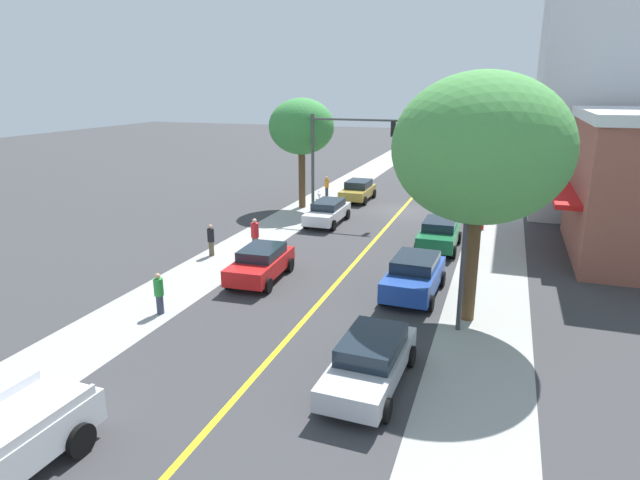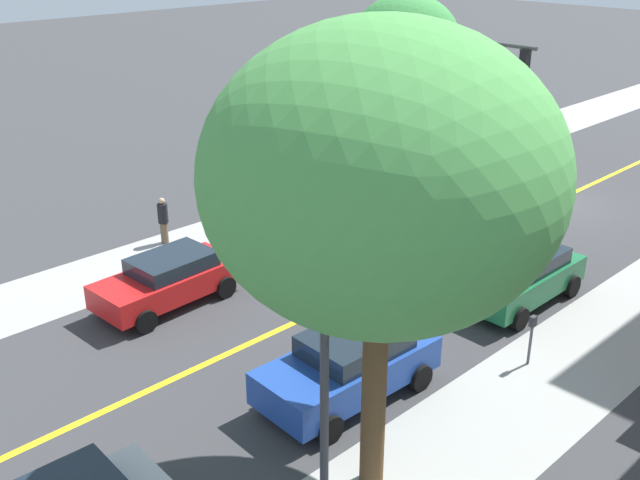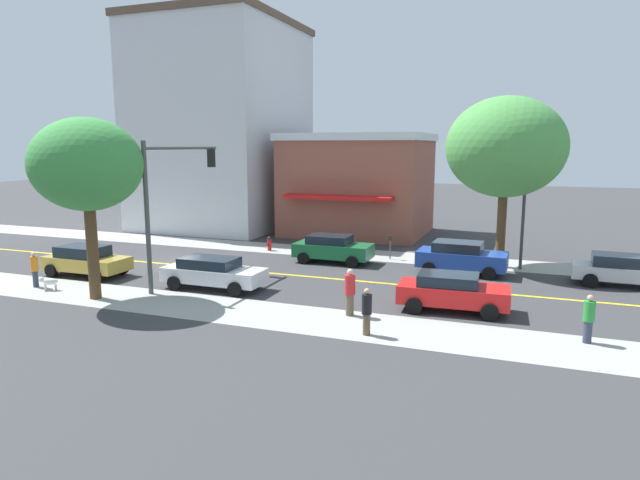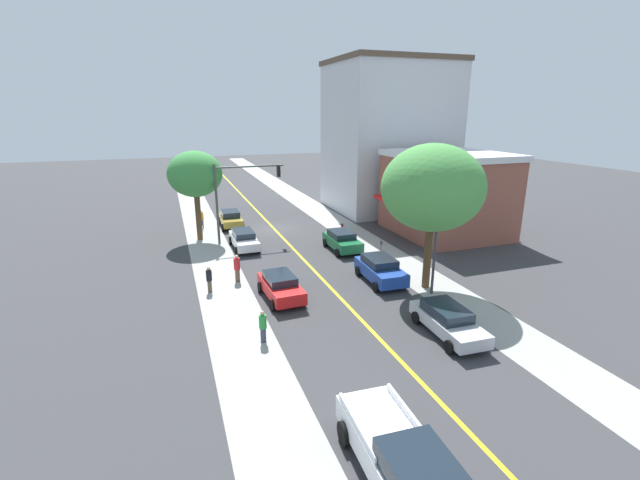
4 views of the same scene
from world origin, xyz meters
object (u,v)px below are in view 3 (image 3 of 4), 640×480
at_px(red_sedan_right_curb, 452,291).
at_px(pedestrian_black_shirt, 367,310).
at_px(street_lamp, 525,186).
at_px(pedestrian_green_shirt, 589,318).
at_px(parking_meter, 390,244).
at_px(small_dog, 49,282).
at_px(pedestrian_red_shirt, 350,291).
at_px(white_sedan_right_curb, 213,272).
at_px(green_sedan_left_curb, 332,248).
at_px(blue_sedan_left_curb, 461,257).
at_px(fire_hydrant, 269,244).
at_px(street_tree_left_near, 506,147).
at_px(street_tree_right_corner, 87,165).
at_px(pedestrian_orange_shirt, 35,268).
at_px(traffic_light_mast, 171,187).
at_px(gold_sedan_right_curb, 86,260).
at_px(silver_sedan_left_curb, 626,270).

bearing_deg(red_sedan_right_curb, pedestrian_black_shirt, -124.07).
relative_size(street_lamp, pedestrian_green_shirt, 4.37).
bearing_deg(parking_meter, small_dog, -46.07).
bearing_deg(pedestrian_red_shirt, pedestrian_green_shirt, -42.08).
bearing_deg(white_sedan_right_curb, street_lamp, 35.07).
bearing_deg(green_sedan_left_curb, pedestrian_red_shirt, -66.47).
relative_size(street_lamp, blue_sedan_left_curb, 1.59).
relative_size(red_sedan_right_curb, blue_sedan_left_curb, 0.97).
bearing_deg(blue_sedan_left_curb, fire_hydrant, 171.72).
height_order(parking_meter, small_dog, parking_meter).
distance_m(parking_meter, pedestrian_green_shirt, 14.11).
bearing_deg(white_sedan_right_curb, small_dog, -157.07).
height_order(street_tree_left_near, blue_sedan_left_curb, street_tree_left_near).
relative_size(street_tree_right_corner, parking_meter, 5.59).
height_order(blue_sedan_left_curb, green_sedan_left_curb, blue_sedan_left_curb).
bearing_deg(pedestrian_green_shirt, street_tree_right_corner, 142.06).
xyz_separation_m(white_sedan_right_curb, pedestrian_orange_shirt, (2.58, -7.61, 0.11)).
bearing_deg(green_sedan_left_curb, street_tree_right_corner, -123.62).
xyz_separation_m(traffic_light_mast, red_sedan_right_curb, (-0.29, 12.40, -3.67)).
height_order(traffic_light_mast, pedestrian_red_shirt, traffic_light_mast).
xyz_separation_m(blue_sedan_left_curb, white_sedan_right_curb, (6.96, -9.90, -0.08)).
bearing_deg(pedestrian_orange_shirt, parking_meter, 99.41).
relative_size(fire_hydrant, pedestrian_black_shirt, 0.54).
relative_size(gold_sedan_right_curb, silver_sedan_left_curb, 0.90).
height_order(green_sedan_left_curb, small_dog, green_sedan_left_curb).
xyz_separation_m(pedestrian_red_shirt, pedestrian_black_shirt, (1.85, 1.18, -0.09)).
height_order(green_sedan_left_curb, pedestrian_green_shirt, pedestrian_green_shirt).
xyz_separation_m(street_lamp, pedestrian_green_shirt, (10.67, 2.23, -3.42)).
bearing_deg(green_sedan_left_curb, gold_sedan_right_curb, -144.94).
relative_size(white_sedan_right_curb, pedestrian_black_shirt, 2.85).
bearing_deg(street_tree_right_corner, white_sedan_right_curb, 129.59).
relative_size(fire_hydrant, white_sedan_right_curb, 0.19).
bearing_deg(small_dog, silver_sedan_left_curb, -179.80).
distance_m(fire_hydrant, parking_meter, 7.46).
height_order(street_tree_left_near, fire_hydrant, street_tree_left_near).
bearing_deg(street_tree_right_corner, pedestrian_orange_shirt, -97.65).
height_order(street_tree_right_corner, small_dog, street_tree_right_corner).
distance_m(silver_sedan_left_curb, pedestrian_green_shirt, 8.90).
xyz_separation_m(street_tree_right_corner, silver_sedan_left_curb, (-10.03, 20.90, -4.73)).
height_order(street_tree_right_corner, silver_sedan_left_curb, street_tree_right_corner).
height_order(parking_meter, pedestrian_orange_shirt, pedestrian_orange_shirt).
height_order(gold_sedan_right_curb, pedestrian_red_shirt, pedestrian_red_shirt).
height_order(fire_hydrant, traffic_light_mast, traffic_light_mast).
height_order(street_tree_right_corner, blue_sedan_left_curb, street_tree_right_corner).
height_order(traffic_light_mast, pedestrian_black_shirt, traffic_light_mast).
bearing_deg(parking_meter, street_tree_right_corner, -38.04).
xyz_separation_m(traffic_light_mast, pedestrian_orange_shirt, (2.63, -5.56, -3.58)).
height_order(fire_hydrant, street_lamp, street_lamp).
bearing_deg(street_lamp, white_sedan_right_curb, -54.65).
bearing_deg(small_dog, green_sedan_left_curb, -156.32).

